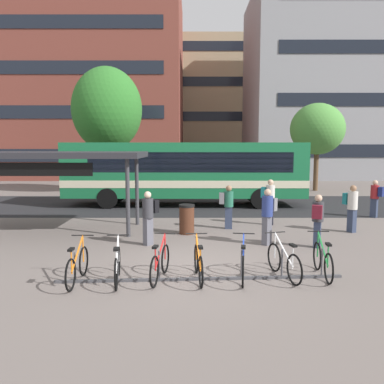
# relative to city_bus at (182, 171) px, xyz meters

# --- Properties ---
(ground) EXTENTS (200.00, 200.00, 0.00)m
(ground) POSITION_rel_city_bus_xyz_m (0.50, -10.67, -1.78)
(ground) COLOR #6B605B
(bus_lane_asphalt) EXTENTS (80.00, 7.20, 0.01)m
(bus_lane_asphalt) POSITION_rel_city_bus_xyz_m (0.50, -0.00, -1.77)
(bus_lane_asphalt) COLOR #232326
(bus_lane_asphalt) RESTS_ON ground
(city_bus) EXTENTS (12.06, 2.71, 3.20)m
(city_bus) POSITION_rel_city_bus_xyz_m (0.00, 0.00, 0.00)
(city_bus) COLOR #196B3D
(city_bus) RESTS_ON ground
(bike_rack) EXTENTS (6.60, 0.47, 0.70)m
(bike_rack) POSITION_rel_city_bus_xyz_m (0.63, -11.46, -1.68)
(bike_rack) COLOR #47474C
(bike_rack) RESTS_ON ground
(parked_bicycle_orange_0) EXTENTS (0.52, 1.72, 0.99)m
(parked_bicycle_orange_0) POSITION_rel_city_bus_xyz_m (-2.13, -11.65, -1.39)
(parked_bicycle_orange_0) COLOR black
(parked_bicycle_orange_0) RESTS_ON ground
(parked_bicycle_white_1) EXTENTS (0.52, 1.72, 0.99)m
(parked_bicycle_white_1) POSITION_rel_city_bus_xyz_m (-1.24, -11.61, -1.39)
(parked_bicycle_white_1) COLOR black
(parked_bicycle_white_1) RESTS_ON ground
(parked_bicycle_red_2) EXTENTS (0.52, 1.71, 0.99)m
(parked_bicycle_red_2) POSITION_rel_city_bus_xyz_m (-0.30, -11.44, -1.39)
(parked_bicycle_red_2) COLOR black
(parked_bicycle_red_2) RESTS_ON ground
(parked_bicycle_orange_3) EXTENTS (0.52, 1.72, 0.99)m
(parked_bicycle_orange_3) POSITION_rel_city_bus_xyz_m (0.58, -11.46, -1.39)
(parked_bicycle_orange_3) COLOR black
(parked_bicycle_orange_3) RESTS_ON ground
(parked_bicycle_blue_4) EXTENTS (0.52, 1.71, 0.99)m
(parked_bicycle_blue_4) POSITION_rel_city_bus_xyz_m (1.61, -11.44, -1.39)
(parked_bicycle_blue_4) COLOR black
(parked_bicycle_blue_4) RESTS_ON ground
(parked_bicycle_white_5) EXTENTS (0.60, 1.68, 0.99)m
(parked_bicycle_white_5) POSITION_rel_city_bus_xyz_m (2.57, -11.31, -1.39)
(parked_bicycle_white_5) COLOR black
(parked_bicycle_white_5) RESTS_ON ground
(parked_bicycle_green_6) EXTENTS (0.52, 1.72, 0.99)m
(parked_bicycle_green_6) POSITION_rel_city_bus_xyz_m (3.51, -11.21, -1.39)
(parked_bicycle_green_6) COLOR black
(parked_bicycle_green_6) RESTS_ON ground
(transit_shelter) EXTENTS (7.07, 2.96, 2.84)m
(transit_shelter) POSITION_rel_city_bus_xyz_m (-4.83, -6.04, 0.88)
(transit_shelter) COLOR #38383D
(transit_shelter) RESTS_ON ground
(commuter_teal_pack_0) EXTENTS (0.50, 0.60, 1.68)m
(commuter_teal_pack_0) POSITION_rel_city_bus_xyz_m (6.09, -6.36, -0.81)
(commuter_teal_pack_0) COLOR #2D3851
(commuter_teal_pack_0) RESTS_ON ground
(commuter_maroon_pack_1) EXTENTS (0.49, 0.60, 1.61)m
(commuter_maroon_pack_1) POSITION_rel_city_bus_xyz_m (4.20, -8.56, -0.85)
(commuter_maroon_pack_1) COLOR #2D3851
(commuter_maroon_pack_1) RESTS_ON ground
(commuter_black_pack_2) EXTENTS (0.58, 0.59, 1.68)m
(commuter_black_pack_2) POSITION_rel_city_bus_xyz_m (-0.90, -8.20, -0.81)
(commuter_black_pack_2) COLOR #565660
(commuter_black_pack_2) RESTS_ON ground
(commuter_grey_pack_3) EXTENTS (0.59, 0.59, 1.75)m
(commuter_grey_pack_3) POSITION_rel_city_bus_xyz_m (2.78, -8.17, -0.77)
(commuter_grey_pack_3) COLOR #565660
(commuter_grey_pack_3) RESTS_ON ground
(commuter_grey_pack_4) EXTENTS (0.53, 0.35, 1.61)m
(commuter_grey_pack_4) POSITION_rel_city_bus_xyz_m (1.75, -5.79, -0.85)
(commuter_grey_pack_4) COLOR #2D3851
(commuter_grey_pack_4) RESTS_ON ground
(commuter_teal_pack_5) EXTENTS (0.59, 0.45, 1.77)m
(commuter_teal_pack_5) POSITION_rel_city_bus_xyz_m (3.42, -5.07, -0.75)
(commuter_teal_pack_5) COLOR black
(commuter_teal_pack_5) RESTS_ON ground
(commuter_navy_pack_6) EXTENTS (0.59, 0.59, 1.60)m
(commuter_navy_pack_6) POSITION_rel_city_bus_xyz_m (8.24, -3.51, -0.85)
(commuter_navy_pack_6) COLOR #2D3851
(commuter_navy_pack_6) RESTS_ON ground
(trash_bin) EXTENTS (0.55, 0.55, 1.03)m
(trash_bin) POSITION_rel_city_bus_xyz_m (0.25, -6.63, -1.26)
(trash_bin) COLOR #4C2819
(trash_bin) RESTS_ON ground
(street_tree_0) EXTENTS (4.42, 4.42, 7.98)m
(street_tree_0) POSITION_rel_city_bus_xyz_m (-4.96, 5.42, 3.54)
(street_tree_0) COLOR brown
(street_tree_0) RESTS_ON ground
(street_tree_1) EXTENTS (3.58, 3.58, 5.84)m
(street_tree_1) POSITION_rel_city_bus_xyz_m (8.80, 6.58, 2.34)
(street_tree_1) COLOR brown
(street_tree_1) RESTS_ON ground
(building_left_wing) EXTENTS (20.80, 14.02, 18.19)m
(building_left_wing) POSITION_rel_city_bus_xyz_m (-11.05, 20.68, 7.32)
(building_left_wing) COLOR brown
(building_left_wing) RESTS_ON ground
(building_right_wing) EXTENTS (25.39, 11.34, 17.13)m
(building_right_wing) POSITION_rel_city_bus_xyz_m (18.77, 19.40, 6.79)
(building_right_wing) COLOR gray
(building_right_wing) RESTS_ON ground
(building_centre_block) EXTENTS (17.89, 13.63, 16.10)m
(building_centre_block) POSITION_rel_city_bus_xyz_m (-1.04, 34.43, 6.27)
(building_centre_block) COLOR tan
(building_centre_block) RESTS_ON ground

